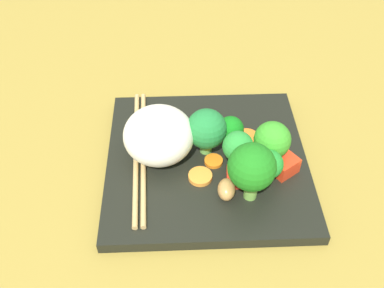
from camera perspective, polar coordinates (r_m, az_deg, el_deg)
name	(u,v)px	position (r cm, az deg, el deg)	size (l,w,h in cm)	color
ground_plane	(206,170)	(56.81, 1.82, -3.35)	(110.00, 110.00, 2.00)	olive
square_plate	(207,161)	(55.56, 1.86, -2.17)	(24.09, 24.09, 1.40)	black
rice_mound	(159,135)	(53.22, -4.19, 1.11)	(8.42, 8.37, 6.46)	white
broccoli_floret_0	(206,129)	(53.44, 1.77, 1.83)	(4.83, 4.83, 6.02)	#71B74D
broccoli_floret_1	(272,141)	(52.34, 10.00, 0.36)	(4.28, 4.28, 6.25)	#70AE5D
broccoli_floret_2	(231,130)	(54.98, 4.87, 1.72)	(3.24, 3.24, 4.43)	#7EB159
broccoli_floret_3	(238,148)	(51.30, 5.77, -0.47)	(3.55, 3.55, 5.66)	#549C48
broccoli_floret_4	(252,168)	(47.61, 7.53, -3.00)	(5.19, 5.19, 7.62)	#6FA943
broccoli_floret_5	(269,165)	(50.61, 9.60, -2.66)	(3.24, 3.24, 5.03)	#74AF45
carrot_slice_0	(247,151)	(55.80, 6.94, -0.91)	(3.14, 3.14, 0.48)	orange
carrot_slice_1	(214,161)	(54.33, 2.73, -2.15)	(2.21, 2.21, 0.45)	orange
carrot_slice_2	(200,176)	(52.56, 1.05, -4.09)	(2.78, 2.78, 0.54)	orange
carrot_slice_3	(278,156)	(55.86, 10.81, -1.45)	(2.45, 2.45, 0.48)	orange
carrot_slice_4	(247,137)	(57.62, 6.95, 0.87)	(2.80, 2.80, 0.47)	orange
pepper_chunk_0	(237,177)	(52.10, 5.65, -4.15)	(2.42, 2.35, 1.50)	red
pepper_chunk_1	(285,166)	(53.76, 11.60, -2.71)	(2.92, 2.25, 2.01)	red
chicken_piece_0	(226,189)	(50.38, 4.35, -5.72)	(2.77, 1.96, 2.13)	#BB8748
chicken_piece_1	(266,139)	(56.76, 9.27, 0.59)	(2.96, 2.63, 1.70)	#BC9145
chopstick_pair	(140,152)	(55.52, -6.59, -1.05)	(1.58, 22.23, 0.63)	tan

